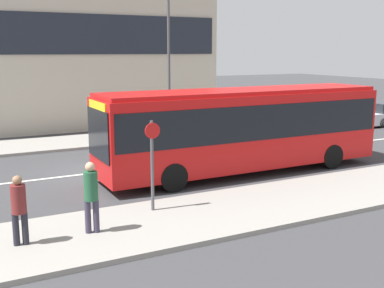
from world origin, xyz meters
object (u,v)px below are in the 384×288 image
(pedestrian_down_pavement, at_px, (91,193))
(street_lamp, at_px, (169,47))
(pedestrian_near_stop, at_px, (19,206))
(bus_stop_sign, at_px, (152,158))
(city_bus, at_px, (243,125))
(parked_car_0, at_px, (328,120))

(pedestrian_down_pavement, bearing_deg, street_lamp, 71.38)
(pedestrian_near_stop, relative_size, bus_stop_sign, 0.65)
(pedestrian_near_stop, xyz_separation_m, pedestrian_down_pavement, (1.68, -0.01, 0.09))
(bus_stop_sign, bearing_deg, pedestrian_near_stop, -166.76)
(pedestrian_near_stop, bearing_deg, street_lamp, -118.01)
(city_bus, height_order, pedestrian_near_stop, city_bus)
(city_bus, relative_size, pedestrian_near_stop, 6.73)
(pedestrian_down_pavement, distance_m, street_lamp, 14.02)
(parked_car_0, relative_size, bus_stop_sign, 1.69)
(pedestrian_down_pavement, relative_size, bus_stop_sign, 0.70)
(street_lamp, bearing_deg, parked_car_0, -11.81)
(parked_car_0, distance_m, street_lamp, 10.16)
(street_lamp, bearing_deg, city_bus, -93.52)
(parked_car_0, relative_size, pedestrian_near_stop, 2.60)
(pedestrian_near_stop, distance_m, bus_stop_sign, 3.81)
(pedestrian_near_stop, xyz_separation_m, street_lamp, (9.04, 11.37, 3.67))
(pedestrian_down_pavement, bearing_deg, pedestrian_near_stop, -166.07)
(city_bus, relative_size, parked_car_0, 2.59)
(pedestrian_near_stop, bearing_deg, pedestrian_down_pavement, -169.86)
(bus_stop_sign, xyz_separation_m, street_lamp, (5.37, 10.50, 3.11))
(parked_car_0, bearing_deg, pedestrian_down_pavement, -150.10)
(city_bus, xyz_separation_m, parked_car_0, (9.58, 5.66, -1.16))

